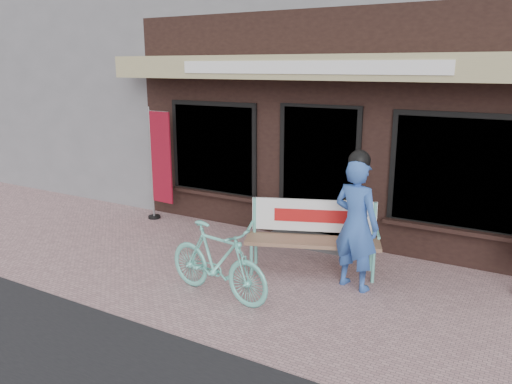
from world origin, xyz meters
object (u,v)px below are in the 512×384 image
Objects in this scene: nobori_red at (160,163)px; menu_stand at (355,222)px; bench at (313,231)px; person at (356,222)px; bicycle at (218,261)px.

nobori_red is 2.43× the size of menu_stand.
menu_stand is at bearing 57.49° from bench.
person is 1.49m from menu_stand.
nobori_red is at bearing 145.97° from bench.
nobori_red reaches higher than bench.
menu_stand is at bearing -11.87° from bicycle.
nobori_red reaches higher than person.
bench is 2.18× the size of menu_stand.
bicycle is (-0.67, -1.34, -0.11)m from bench.
nobori_red reaches higher than bicycle.
bench is at bearing -116.34° from menu_stand.
bicycle is 3.44m from nobori_red.
bicycle is 1.81× the size of menu_stand.
person is (0.68, -0.24, 0.30)m from bench.
menu_stand is (0.22, 1.11, -0.14)m from bench.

